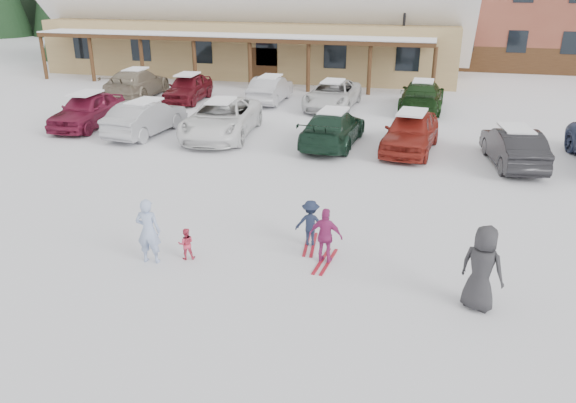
% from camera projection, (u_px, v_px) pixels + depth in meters
% --- Properties ---
extents(ground, '(160.00, 160.00, 0.00)m').
position_uv_depth(ground, '(266.00, 252.00, 14.01)').
color(ground, white).
rests_on(ground, ground).
extents(day_lodge, '(29.12, 12.50, 10.38)m').
position_uv_depth(day_lodge, '(256.00, 14.00, 39.75)').
color(day_lodge, tan).
rests_on(day_lodge, ground).
extents(lamp_post, '(0.50, 0.25, 5.91)m').
position_uv_depth(lamp_post, '(404.00, 30.00, 34.32)').
color(lamp_post, black).
rests_on(lamp_post, ground).
extents(adult_skier, '(0.63, 0.45, 1.62)m').
position_uv_depth(adult_skier, '(148.00, 231.00, 13.24)').
color(adult_skier, '#99ACD5').
rests_on(adult_skier, ground).
extents(toddler_red, '(0.48, 0.44, 0.80)m').
position_uv_depth(toddler_red, '(186.00, 244.00, 13.54)').
color(toddler_red, '#CC3652').
rests_on(toddler_red, ground).
extents(child_navy, '(0.83, 0.54, 1.22)m').
position_uv_depth(child_navy, '(311.00, 223.00, 14.16)').
color(child_navy, '#192138').
rests_on(child_navy, ground).
extents(skis_child_navy, '(0.35, 1.41, 0.03)m').
position_uv_depth(skis_child_navy, '(310.00, 244.00, 14.38)').
color(skis_child_navy, maroon).
rests_on(skis_child_navy, ground).
extents(child_magenta, '(0.84, 0.41, 1.39)m').
position_uv_depth(child_magenta, '(326.00, 236.00, 13.26)').
color(child_magenta, '#A02B6D').
rests_on(child_magenta, ground).
extents(skis_child_magenta, '(0.33, 1.41, 0.03)m').
position_uv_depth(skis_child_magenta, '(325.00, 261.00, 13.51)').
color(skis_child_magenta, maroon).
rests_on(skis_child_magenta, ground).
extents(bystander_dark, '(1.06, 0.93, 1.84)m').
position_uv_depth(bystander_dark, '(482.00, 268.00, 11.32)').
color(bystander_dark, '#29292B').
rests_on(bystander_dark, ground).
extents(parked_car_0, '(2.01, 4.63, 1.55)m').
position_uv_depth(parked_car_0, '(87.00, 110.00, 25.39)').
color(parked_car_0, maroon).
rests_on(parked_car_0, ground).
extents(parked_car_1, '(1.97, 4.59, 1.47)m').
position_uv_depth(parked_car_1, '(146.00, 118.00, 24.19)').
color(parked_car_1, '#9D9DA2').
rests_on(parked_car_1, ground).
extents(parked_car_2, '(3.12, 5.84, 1.56)m').
position_uv_depth(parked_car_2, '(222.00, 119.00, 23.86)').
color(parked_car_2, white).
rests_on(parked_car_2, ground).
extents(parked_car_3, '(2.23, 4.96, 1.41)m').
position_uv_depth(parked_car_3, '(333.00, 128.00, 22.67)').
color(parked_car_3, '#163022').
rests_on(parked_car_3, ground).
extents(parked_car_4, '(2.33, 4.74, 1.55)m').
position_uv_depth(parked_car_4, '(411.00, 132.00, 21.87)').
color(parked_car_4, maroon).
rests_on(parked_car_4, ground).
extents(parked_car_5, '(2.10, 4.37, 1.38)m').
position_uv_depth(parked_car_5, '(513.00, 147.00, 20.21)').
color(parked_car_5, black).
rests_on(parked_car_5, ground).
extents(parked_car_7, '(2.68, 5.60, 1.57)m').
position_uv_depth(parked_car_7, '(137.00, 83.00, 31.73)').
color(parked_car_7, gray).
rests_on(parked_car_7, ground).
extents(parked_car_8, '(2.02, 4.45, 1.48)m').
position_uv_depth(parked_car_8, '(188.00, 88.00, 30.68)').
color(parked_car_8, maroon).
rests_on(parked_car_8, ground).
extents(parked_car_9, '(1.51, 4.29, 1.41)m').
position_uv_depth(parked_car_9, '(270.00, 89.00, 30.45)').
color(parked_car_9, '#AEADB2').
rests_on(parked_car_9, ground).
extents(parked_car_10, '(2.53, 5.14, 1.41)m').
position_uv_depth(parked_car_10, '(332.00, 95.00, 29.11)').
color(parked_car_10, silver).
rests_on(parked_car_10, ground).
extents(parked_car_11, '(2.24, 5.21, 1.50)m').
position_uv_depth(parked_car_11, '(422.00, 96.00, 28.59)').
color(parked_car_11, black).
rests_on(parked_car_11, ground).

